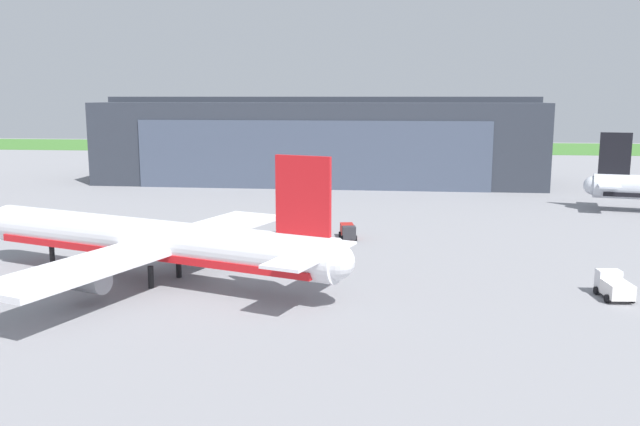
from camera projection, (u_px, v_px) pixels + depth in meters
The scene contains 6 objects.
ground_plane at pixel (216, 290), 64.26m from camera, with size 440.00×440.00×0.00m, color gray.
grass_field_strip at pixel (352, 147), 247.24m from camera, with size 440.00×56.00×0.08m, color #40772F.
maintenance_hangar at pixel (319, 141), 146.44m from camera, with size 93.17×29.36×18.37m.
airliner_near_right at pixel (151, 241), 66.82m from camera, with size 42.32×38.46×13.34m.
baggage_tug at pixel (348, 231), 86.97m from camera, with size 2.68×4.70×1.99m.
stair_truck at pixel (614, 286), 61.51m from camera, with size 2.88×4.48×2.33m.
Camera 1 is at (17.27, -60.40, 18.40)m, focal length 37.42 mm.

